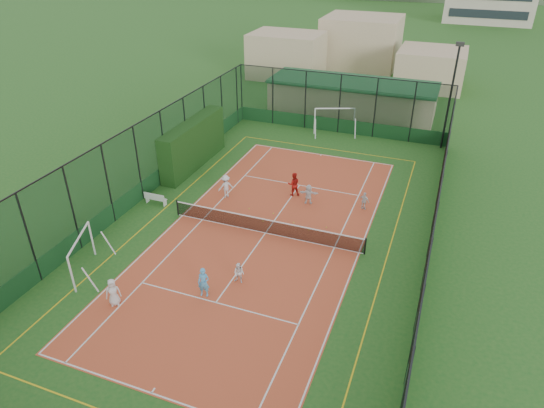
{
  "coord_description": "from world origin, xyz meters",
  "views": [
    {
      "loc": [
        8.74,
        -21.84,
        15.52
      ],
      "look_at": [
        -0.11,
        1.37,
        1.2
      ],
      "focal_mm": 32.0,
      "sensor_mm": 36.0,
      "label": 1
    }
  ],
  "objects_px": {
    "futsal_goal_near": "(82,256)",
    "futsal_goal_far": "(334,121)",
    "clubhouse": "(352,98)",
    "child_far_right": "(364,201)",
    "child_near_left": "(113,292)",
    "child_near_right": "(239,273)",
    "child_far_left": "(226,186)",
    "child_near_mid": "(204,282)",
    "child_far_back": "(309,194)",
    "coach": "(294,184)",
    "white_bench": "(156,198)",
    "floodlight_ne": "(450,98)"
  },
  "relations": [
    {
      "from": "child_near_mid",
      "to": "child_near_right",
      "type": "bearing_deg",
      "value": 39.17
    },
    {
      "from": "clubhouse",
      "to": "child_far_right",
      "type": "distance_m",
      "value": 17.91
    },
    {
      "from": "futsal_goal_near",
      "to": "child_near_mid",
      "type": "height_order",
      "value": "futsal_goal_near"
    },
    {
      "from": "futsal_goal_far",
      "to": "child_near_right",
      "type": "relative_size",
      "value": 3.03
    },
    {
      "from": "child_near_mid",
      "to": "coach",
      "type": "bearing_deg",
      "value": 73.16
    },
    {
      "from": "futsal_goal_near",
      "to": "child_near_left",
      "type": "height_order",
      "value": "futsal_goal_near"
    },
    {
      "from": "child_near_right",
      "to": "child_far_left",
      "type": "distance_m",
      "value": 8.94
    },
    {
      "from": "futsal_goal_far",
      "to": "child_near_left",
      "type": "distance_m",
      "value": 25.08
    },
    {
      "from": "child_near_left",
      "to": "futsal_goal_far",
      "type": "bearing_deg",
      "value": 42.55
    },
    {
      "from": "floodlight_ne",
      "to": "coach",
      "type": "height_order",
      "value": "floodlight_ne"
    },
    {
      "from": "child_near_right",
      "to": "child_far_left",
      "type": "relative_size",
      "value": 0.73
    },
    {
      "from": "futsal_goal_far",
      "to": "child_far_right",
      "type": "relative_size",
      "value": 2.93
    },
    {
      "from": "white_bench",
      "to": "child_far_back",
      "type": "relative_size",
      "value": 1.13
    },
    {
      "from": "futsal_goal_near",
      "to": "child_far_right",
      "type": "xyz_separation_m",
      "value": [
        12.08,
        11.44,
        -0.44
      ]
    },
    {
      "from": "child_near_mid",
      "to": "child_far_back",
      "type": "relative_size",
      "value": 1.18
    },
    {
      "from": "futsal_goal_near",
      "to": "futsal_goal_far",
      "type": "distance_m",
      "value": 24.29
    },
    {
      "from": "futsal_goal_near",
      "to": "white_bench",
      "type": "bearing_deg",
      "value": -17.94
    },
    {
      "from": "child_near_left",
      "to": "child_far_back",
      "type": "bearing_deg",
      "value": 27.39
    },
    {
      "from": "white_bench",
      "to": "child_far_right",
      "type": "distance_m",
      "value": 13.2
    },
    {
      "from": "floodlight_ne",
      "to": "futsal_goal_near",
      "type": "distance_m",
      "value": 28.37
    },
    {
      "from": "child_far_right",
      "to": "clubhouse",
      "type": "bearing_deg",
      "value": -55.74
    },
    {
      "from": "floodlight_ne",
      "to": "child_near_right",
      "type": "relative_size",
      "value": 7.25
    },
    {
      "from": "white_bench",
      "to": "coach",
      "type": "distance_m",
      "value": 8.93
    },
    {
      "from": "child_near_left",
      "to": "clubhouse",
      "type": "bearing_deg",
      "value": 43.78
    },
    {
      "from": "child_near_left",
      "to": "white_bench",
      "type": "bearing_deg",
      "value": 73.08
    },
    {
      "from": "white_bench",
      "to": "child_near_right",
      "type": "xyz_separation_m",
      "value": [
        8.22,
        -5.32,
        0.16
      ]
    },
    {
      "from": "white_bench",
      "to": "clubhouse",
      "type": "bearing_deg",
      "value": 70.22
    },
    {
      "from": "futsal_goal_far",
      "to": "child_near_right",
      "type": "height_order",
      "value": "futsal_goal_far"
    },
    {
      "from": "child_far_right",
      "to": "child_near_mid",
      "type": "bearing_deg",
      "value": 81.96
    },
    {
      "from": "child_near_mid",
      "to": "child_near_right",
      "type": "height_order",
      "value": "child_near_mid"
    },
    {
      "from": "child_far_back",
      "to": "coach",
      "type": "distance_m",
      "value": 1.45
    },
    {
      "from": "floodlight_ne",
      "to": "futsal_goal_near",
      "type": "bearing_deg",
      "value": -124.36
    },
    {
      "from": "white_bench",
      "to": "child_near_mid",
      "type": "height_order",
      "value": "child_near_mid"
    },
    {
      "from": "clubhouse",
      "to": "child_far_back",
      "type": "relative_size",
      "value": 11.51
    },
    {
      "from": "clubhouse",
      "to": "child_near_right",
      "type": "relative_size",
      "value": 13.36
    },
    {
      "from": "child_far_left",
      "to": "child_far_right",
      "type": "bearing_deg",
      "value": 146.32
    },
    {
      "from": "child_near_right",
      "to": "futsal_goal_far",
      "type": "bearing_deg",
      "value": 94.07
    },
    {
      "from": "child_near_left",
      "to": "coach",
      "type": "relative_size",
      "value": 0.88
    },
    {
      "from": "white_bench",
      "to": "coach",
      "type": "bearing_deg",
      "value": 28.77
    },
    {
      "from": "child_near_right",
      "to": "child_far_right",
      "type": "relative_size",
      "value": 0.97
    },
    {
      "from": "futsal_goal_near",
      "to": "coach",
      "type": "relative_size",
      "value": 1.99
    },
    {
      "from": "child_far_right",
      "to": "futsal_goal_near",
      "type": "bearing_deg",
      "value": 62.26
    },
    {
      "from": "coach",
      "to": "white_bench",
      "type": "bearing_deg",
      "value": 3.2
    },
    {
      "from": "child_near_mid",
      "to": "child_far_back",
      "type": "height_order",
      "value": "child_near_mid"
    },
    {
      "from": "futsal_goal_far",
      "to": "child_far_right",
      "type": "distance_m",
      "value": 12.84
    },
    {
      "from": "clubhouse",
      "to": "coach",
      "type": "relative_size",
      "value": 9.41
    },
    {
      "from": "clubhouse",
      "to": "child_far_right",
      "type": "height_order",
      "value": "clubhouse"
    },
    {
      "from": "white_bench",
      "to": "child_near_left",
      "type": "xyz_separation_m",
      "value": [
        3.4,
        -8.86,
        0.3
      ]
    },
    {
      "from": "child_far_right",
      "to": "coach",
      "type": "relative_size",
      "value": 0.73
    },
    {
      "from": "child_near_left",
      "to": "child_far_right",
      "type": "relative_size",
      "value": 1.21
    }
  ]
}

